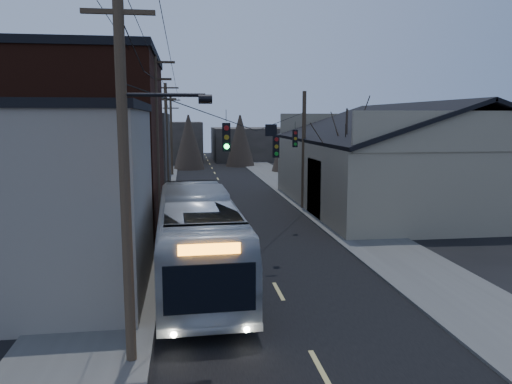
{
  "coord_description": "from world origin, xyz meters",
  "views": [
    {
      "loc": [
        -3.43,
        -10.1,
        6.63
      ],
      "look_at": [
        -0.03,
        13.96,
        3.0
      ],
      "focal_mm": 35.0,
      "sensor_mm": 36.0,
      "label": 1
    }
  ],
  "objects": [
    {
      "name": "bus",
      "position": [
        -3.0,
        9.82,
        1.8
      ],
      "size": [
        3.37,
        13.02,
        3.6
      ],
      "primitive_type": "imported",
      "rotation": [
        0.0,
        0.0,
        3.17
      ],
      "color": "#A6ACB2",
      "rests_on": "ground"
    },
    {
      "name": "utility_lines",
      "position": [
        -3.11,
        24.14,
        4.95
      ],
      "size": [
        11.24,
        45.28,
        10.5
      ],
      "color": "#382B1E",
      "rests_on": "ground"
    },
    {
      "name": "sidewalk_right",
      "position": [
        6.5,
        30.0,
        0.06
      ],
      "size": [
        4.0,
        110.0,
        0.12
      ],
      "primitive_type": "cube",
      "color": "#474744",
      "rests_on": "ground"
    },
    {
      "name": "road_surface",
      "position": [
        0.0,
        30.0,
        0.01
      ],
      "size": [
        9.0,
        110.0,
        0.02
      ],
      "primitive_type": "cube",
      "color": "black",
      "rests_on": "ground"
    },
    {
      "name": "parked_car",
      "position": [
        -3.45,
        26.83,
        0.7
      ],
      "size": [
        1.96,
        4.37,
        1.39
      ],
      "primitive_type": "imported",
      "rotation": [
        0.0,
        0.0,
        0.12
      ],
      "color": "#B6B9BF",
      "rests_on": "ground"
    },
    {
      "name": "building_far_right",
      "position": [
        7.0,
        70.0,
        2.5
      ],
      "size": [
        12.0,
        14.0,
        5.0
      ],
      "primitive_type": "cube",
      "color": "#2F2B25",
      "rests_on": "ground"
    },
    {
      "name": "building_left_far",
      "position": [
        -9.5,
        36.0,
        3.5
      ],
      "size": [
        9.0,
        14.0,
        7.0
      ],
      "primitive_type": "cube",
      "color": "#2F2B25",
      "rests_on": "ground"
    },
    {
      "name": "sidewalk_left",
      "position": [
        -6.5,
        30.0,
        0.06
      ],
      "size": [
        4.0,
        110.0,
        0.12
      ],
      "primitive_type": "cube",
      "color": "#474744",
      "rests_on": "ground"
    },
    {
      "name": "warehouse",
      "position": [
        13.0,
        25.0,
        2.7
      ],
      "size": [
        16.16,
        20.6,
        7.73
      ],
      "color": "gray",
      "rests_on": "ground"
    },
    {
      "name": "building_clapboard",
      "position": [
        -9.0,
        9.0,
        3.5
      ],
      "size": [
        8.0,
        8.0,
        7.0
      ],
      "primitive_type": "cube",
      "color": "slate",
      "rests_on": "ground"
    },
    {
      "name": "building_far_left",
      "position": [
        -6.0,
        65.0,
        3.0
      ],
      "size": [
        10.0,
        12.0,
        6.0
      ],
      "primitive_type": "cube",
      "color": "#2F2B25",
      "rests_on": "ground"
    },
    {
      "name": "building_brick",
      "position": [
        -10.0,
        20.0,
        5.0
      ],
      "size": [
        10.0,
        12.0,
        10.0
      ],
      "primitive_type": "cube",
      "color": "black",
      "rests_on": "ground"
    },
    {
      "name": "bare_tree",
      "position": [
        6.5,
        20.0,
        3.6
      ],
      "size": [
        0.4,
        0.4,
        7.2
      ],
      "primitive_type": "cone",
      "color": "black",
      "rests_on": "ground"
    }
  ]
}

